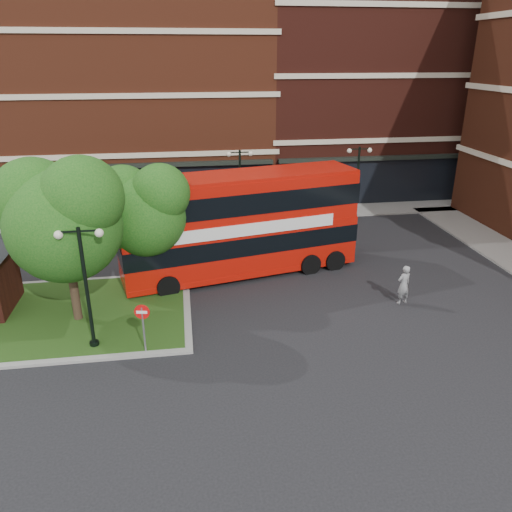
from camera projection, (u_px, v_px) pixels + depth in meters
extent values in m
plane|color=black|center=(235.00, 339.00, 20.13)|extent=(120.00, 120.00, 0.00)
cube|color=slate|center=(209.00, 216.00, 35.22)|extent=(44.00, 3.00, 0.12)
cube|color=maroon|center=(96.00, 105.00, 38.36)|extent=(26.00, 12.00, 14.00)
cube|color=#471911|center=(370.00, 89.00, 41.03)|extent=(18.00, 12.00, 16.00)
cube|color=gray|center=(45.00, 317.00, 21.75)|extent=(12.60, 7.60, 0.12)
cube|color=#19380F|center=(45.00, 316.00, 21.74)|extent=(12.00, 7.00, 0.15)
cylinder|color=#2D2116|center=(73.00, 280.00, 20.78)|extent=(0.36, 0.36, 3.92)
sphere|color=#144B12|center=(64.00, 226.00, 19.88)|extent=(4.60, 4.60, 4.60)
sphere|color=#144B12|center=(35.00, 200.00, 20.01)|extent=(3.45, 3.45, 3.45)
sphere|color=#144B12|center=(82.00, 197.00, 19.12)|extent=(3.22, 3.22, 3.22)
cylinder|color=#2D2116|center=(149.00, 258.00, 23.57)|extent=(0.36, 0.36, 3.47)
sphere|color=#144B12|center=(145.00, 216.00, 22.78)|extent=(3.80, 3.80, 3.80)
sphere|color=#144B12|center=(124.00, 196.00, 22.86)|extent=(2.85, 2.85, 2.85)
sphere|color=#144B12|center=(160.00, 193.00, 22.11)|extent=(2.66, 2.66, 2.66)
cylinder|color=black|center=(87.00, 291.00, 18.61)|extent=(0.14, 0.14, 5.00)
cylinder|color=black|center=(95.00, 345.00, 19.50)|extent=(0.36, 0.36, 0.30)
cube|color=black|center=(78.00, 231.00, 17.72)|extent=(1.40, 0.06, 0.06)
sphere|color=#F2EACC|center=(58.00, 235.00, 17.66)|extent=(0.32, 0.32, 0.32)
sphere|color=#F2EACC|center=(99.00, 233.00, 17.86)|extent=(0.32, 0.32, 0.32)
cylinder|color=black|center=(240.00, 188.00, 32.75)|extent=(0.14, 0.14, 5.00)
cylinder|color=black|center=(241.00, 222.00, 33.63)|extent=(0.36, 0.36, 0.30)
cube|color=black|center=(240.00, 152.00, 31.86)|extent=(1.40, 0.06, 0.06)
sphere|color=#F2EACC|center=(229.00, 154.00, 31.80)|extent=(0.32, 0.32, 0.32)
sphere|color=#F2EACC|center=(251.00, 154.00, 31.99)|extent=(0.32, 0.32, 0.32)
cylinder|color=black|center=(357.00, 184.00, 33.85)|extent=(0.14, 0.14, 5.00)
cylinder|color=black|center=(354.00, 217.00, 34.74)|extent=(0.36, 0.36, 0.30)
cube|color=black|center=(360.00, 149.00, 32.97)|extent=(1.40, 0.06, 0.06)
sphere|color=#F2EACC|center=(349.00, 151.00, 32.91)|extent=(0.32, 0.32, 0.32)
sphere|color=#F2EACC|center=(370.00, 150.00, 33.10)|extent=(0.32, 0.32, 0.32)
cube|color=#AF1007|center=(240.00, 243.00, 25.65)|extent=(12.39, 5.30, 2.31)
cube|color=#AF1007|center=(240.00, 200.00, 24.78)|extent=(12.27, 5.24, 2.31)
cube|color=black|center=(240.00, 198.00, 24.74)|extent=(12.39, 5.30, 1.04)
cube|color=silver|center=(250.00, 230.00, 23.98)|extent=(8.86, 2.00, 0.60)
imported|color=gray|center=(404.00, 285.00, 22.72)|extent=(0.78, 0.62, 1.87)
imported|color=silver|center=(203.00, 208.00, 34.43)|extent=(4.64, 1.93, 1.57)
imported|color=silver|center=(274.00, 214.00, 33.77)|extent=(3.95, 1.52, 1.29)
cylinder|color=slate|center=(144.00, 331.00, 18.81)|extent=(0.07, 0.07, 2.00)
cylinder|color=red|center=(142.00, 312.00, 18.50)|extent=(0.58, 0.16, 0.58)
cube|color=white|center=(142.00, 312.00, 18.50)|extent=(0.41, 0.11, 0.11)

